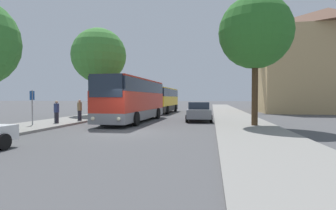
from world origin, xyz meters
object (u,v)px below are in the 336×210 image
object	(u,v)px
parked_car_right_near	(199,111)
tree_left_far	(99,56)
pedestrian_waiting_near	(80,110)
tree_right_near	(255,33)
bus_stop_sign	(32,103)
pedestrian_waiting_far	(56,112)
bus_front	(134,99)
bus_middle	(162,100)

from	to	relation	value
parked_car_right_near	tree_left_far	xyz separation A→B (m)	(-10.85, 4.45, 5.66)
pedestrian_waiting_near	tree_right_near	world-z (taller)	tree_right_near
parked_car_right_near	pedestrian_waiting_near	bearing A→B (deg)	12.31
bus_stop_sign	pedestrian_waiting_near	distance (m)	4.09
pedestrian_waiting_far	pedestrian_waiting_near	bearing A→B (deg)	-152.28
bus_stop_sign	tree_right_near	xyz separation A→B (m)	(14.55, 2.24, 4.62)
bus_front	bus_stop_sign	world-z (taller)	bus_front
tree_right_near	pedestrian_waiting_far	bearing A→B (deg)	-177.35
pedestrian_waiting_far	tree_right_near	distance (m)	14.80
bus_front	pedestrian_waiting_far	size ratio (longest dim) A/B	6.93
bus_middle	parked_car_right_near	world-z (taller)	bus_middle
bus_middle	tree_left_far	bearing A→B (deg)	-125.71
bus_middle	tree_right_near	world-z (taller)	tree_right_near
bus_front	tree_right_near	distance (m)	10.50
bus_stop_sign	tree_right_near	distance (m)	15.43
tree_left_far	tree_right_near	size ratio (longest dim) A/B	1.09
bus_front	bus_stop_sign	bearing A→B (deg)	-135.04
bus_front	tree_right_near	world-z (taller)	tree_right_near
pedestrian_waiting_far	tree_left_far	world-z (taller)	tree_left_far
bus_front	pedestrian_waiting_near	world-z (taller)	bus_front
bus_front	bus_middle	bearing A→B (deg)	92.20
pedestrian_waiting_near	pedestrian_waiting_far	bearing A→B (deg)	-158.33
parked_car_right_near	pedestrian_waiting_near	xyz separation A→B (m)	(-9.36, -2.62, 0.17)
pedestrian_waiting_near	tree_left_far	size ratio (longest dim) A/B	0.18
bus_stop_sign	tree_right_near	world-z (taller)	tree_right_near
parked_car_right_near	tree_left_far	distance (m)	13.02
bus_stop_sign	pedestrian_waiting_far	world-z (taller)	bus_stop_sign
tree_left_far	bus_middle	bearing A→B (deg)	52.75
parked_car_right_near	pedestrian_waiting_near	size ratio (longest dim) A/B	2.57
bus_front	parked_car_right_near	distance (m)	5.49
bus_middle	pedestrian_waiting_far	bearing A→B (deg)	-104.06
bus_front	pedestrian_waiting_near	bearing A→B (deg)	-160.71
bus_front	bus_middle	xyz separation A→B (m)	(-0.10, 13.02, -0.13)
pedestrian_waiting_far	tree_right_near	xyz separation A→B (m)	(13.82, 0.64, 5.26)
bus_front	tree_left_far	size ratio (longest dim) A/B	1.20
pedestrian_waiting_far	bus_front	bearing A→B (deg)	169.60
bus_front	pedestrian_waiting_far	distance (m)	5.96
pedestrian_waiting_near	bus_middle	bearing A→B (deg)	21.13
tree_left_far	bus_stop_sign	bearing A→B (deg)	-89.15
bus_stop_sign	bus_middle	bearing A→B (deg)	73.56
pedestrian_waiting_far	tree_right_near	size ratio (longest dim) A/B	0.19
parked_car_right_near	tree_left_far	bearing A→B (deg)	-25.62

